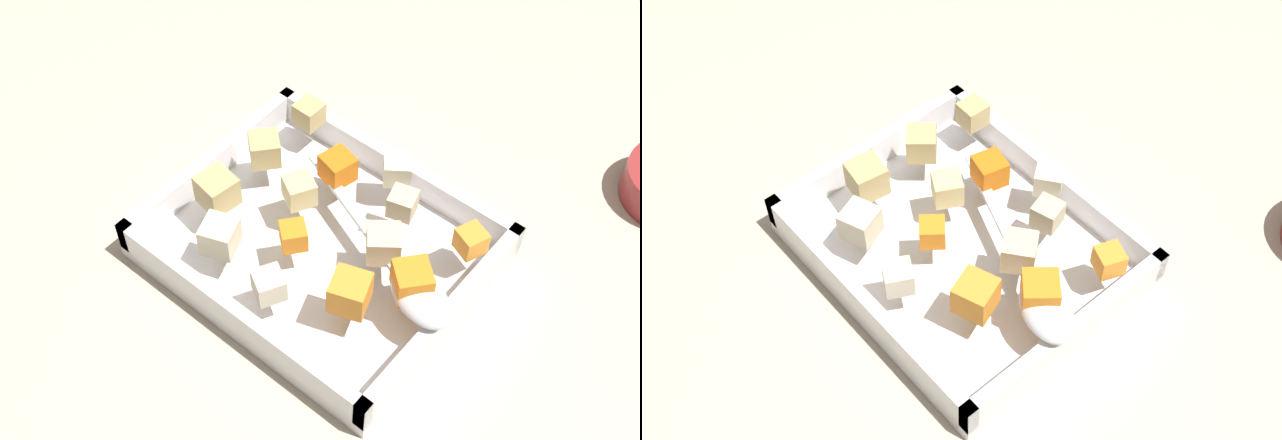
{
  "view_description": "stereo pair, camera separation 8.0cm",
  "coord_description": "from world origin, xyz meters",
  "views": [
    {
      "loc": [
        -0.33,
        0.39,
        0.69
      ],
      "look_at": [
        -0.02,
        0.01,
        0.06
      ],
      "focal_mm": 48.59,
      "sensor_mm": 36.0,
      "label": 1
    },
    {
      "loc": [
        -0.39,
        0.34,
        0.69
      ],
      "look_at": [
        -0.02,
        0.01,
        0.06
      ],
      "focal_mm": 48.59,
      "sensor_mm": 36.0,
      "label": 2
    }
  ],
  "objects": [
    {
      "name": "potato_chunk_heap_side",
      "position": [
        0.08,
        0.05,
        0.06
      ],
      "size": [
        0.04,
        0.04,
        0.03
      ],
      "primitive_type": "cube",
      "rotation": [
        0.0,
        0.0,
        4.56
      ],
      "color": "tan",
      "rests_on": "baking_dish"
    },
    {
      "name": "potato_chunk_corner_ne",
      "position": [
        0.08,
        -0.02,
        0.06
      ],
      "size": [
        0.04,
        0.04,
        0.03
      ],
      "primitive_type": "cube",
      "rotation": [
        0.0,
        0.0,
        0.86
      ],
      "color": "tan",
      "rests_on": "baking_dish"
    },
    {
      "name": "potato_chunk_rim_edge",
      "position": [
        -0.08,
        -0.0,
        0.06
      ],
      "size": [
        0.04,
        0.04,
        0.03
      ],
      "primitive_type": "cube",
      "rotation": [
        0.0,
        0.0,
        0.66
      ],
      "color": "beige",
      "rests_on": "baking_dish"
    },
    {
      "name": "parsnip_chunk_mid_left",
      "position": [
        -0.03,
        0.1,
        0.06
      ],
      "size": [
        0.03,
        0.03,
        0.03
      ],
      "primitive_type": "cube",
      "rotation": [
        0.0,
        0.0,
        2.64
      ],
      "color": "beige",
      "rests_on": "baking_dish"
    },
    {
      "name": "serving_spoon",
      "position": [
        -0.13,
        0.02,
        0.06
      ],
      "size": [
        0.23,
        0.11,
        0.02
      ],
      "rotation": [
        0.0,
        0.0,
        5.91
      ],
      "color": "silver",
      "rests_on": "baking_dish"
    },
    {
      "name": "carrot_chunk_near_left",
      "position": [
        -0.09,
        0.06,
        0.06
      ],
      "size": [
        0.04,
        0.04,
        0.03
      ],
      "primitive_type": "cube",
      "rotation": [
        0.0,
        0.0,
        3.49
      ],
      "color": "orange",
      "rests_on": "baking_dish"
    },
    {
      "name": "ground_plane",
      "position": [
        0.0,
        0.0,
        0.0
      ],
      "size": [
        4.0,
        4.0,
        0.0
      ],
      "primitive_type": "plane",
      "color": "#BCB29E"
    },
    {
      "name": "potato_chunk_back_center",
      "position": [
        0.04,
        0.09,
        0.06
      ],
      "size": [
        0.04,
        0.04,
        0.03
      ],
      "primitive_type": "cube",
      "rotation": [
        0.0,
        0.0,
        3.5
      ],
      "color": "beige",
      "rests_on": "baking_dish"
    },
    {
      "name": "potato_chunk_near_right",
      "position": [
        -0.04,
        -0.08,
        0.06
      ],
      "size": [
        0.04,
        0.04,
        0.03
      ],
      "primitive_type": "cube",
      "rotation": [
        0.0,
        0.0,
        5.35
      ],
      "color": "beige",
      "rests_on": "baking_dish"
    },
    {
      "name": "baking_dish",
      "position": [
        -0.02,
        0.01,
        0.01
      ],
      "size": [
        0.3,
        0.24,
        0.05
      ],
      "color": "silver",
      "rests_on": "ground_plane"
    },
    {
      "name": "potato_chunk_front_center",
      "position": [
        0.08,
        -0.08,
        0.06
      ],
      "size": [
        0.03,
        0.03,
        0.03
      ],
      "primitive_type": "cube",
      "rotation": [
        0.0,
        0.0,
        6.26
      ],
      "color": "tan",
      "rests_on": "baking_dish"
    },
    {
      "name": "potato_chunk_far_right",
      "position": [
        0.02,
        -0.0,
        0.06
      ],
      "size": [
        0.04,
        0.04,
        0.03
      ],
      "primitive_type": "cube",
      "rotation": [
        0.0,
        0.0,
        4.21
      ],
      "color": "#E0CC89",
      "rests_on": "baking_dish"
    },
    {
      "name": "carrot_chunk_corner_sw",
      "position": [
        0.01,
        -0.05,
        0.06
      ],
      "size": [
        0.03,
        0.03,
        0.03
      ],
      "primitive_type": "cube",
      "rotation": [
        0.0,
        0.0,
        2.9
      ],
      "color": "orange",
      "rests_on": "baking_dish"
    },
    {
      "name": "potato_chunk_heap_top",
      "position": [
        -0.07,
        -0.05,
        0.06
      ],
      "size": [
        0.03,
        0.03,
        0.02
      ],
      "primitive_type": "cube",
      "rotation": [
        0.0,
        0.0,
        0.27
      ],
      "color": "beige",
      "rests_on": "baking_dish"
    },
    {
      "name": "carrot_chunk_center",
      "position": [
        -0.01,
        0.04,
        0.06
      ],
      "size": [
        0.03,
        0.03,
        0.02
      ],
      "primitive_type": "cube",
      "rotation": [
        0.0,
        0.0,
        4.04
      ],
      "color": "orange",
      "rests_on": "baking_dish"
    },
    {
      "name": "carrot_chunk_mid_right",
      "position": [
        -0.14,
        -0.06,
        0.06
      ],
      "size": [
        0.03,
        0.03,
        0.02
      ],
      "primitive_type": "cube",
      "rotation": [
        0.0,
        0.0,
        4.34
      ],
      "color": "orange",
      "rests_on": "baking_dish"
    },
    {
      "name": "carrot_chunk_corner_se",
      "position": [
        -0.13,
        0.02,
        0.06
      ],
      "size": [
        0.04,
        0.04,
        0.03
      ],
      "primitive_type": "cube",
      "rotation": [
        0.0,
        0.0,
        5.58
      ],
      "color": "orange",
      "rests_on": "baking_dish"
    }
  ]
}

